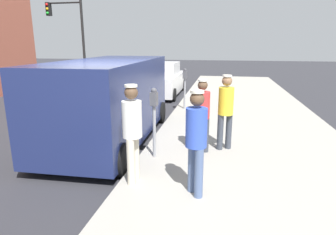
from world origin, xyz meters
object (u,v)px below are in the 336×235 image
Objects in this scene: pedestrian_in_yellow at (226,107)px; parked_sedan_ahead at (162,80)px; pedestrian_in_red at (202,112)px; parking_meter_near at (154,111)px; parked_van at (110,98)px; traffic_light_corner at (70,28)px; pedestrian_in_blue at (196,137)px; pedestrian_in_white at (132,128)px; parking_meter_far at (185,82)px.

pedestrian_in_yellow is 0.39× the size of parked_sedan_ahead.
pedestrian_in_yellow is at bearing 32.08° from pedestrian_in_red.
pedestrian_in_red is at bearing -147.92° from pedestrian_in_yellow.
pedestrian_in_red is at bearing -72.04° from parked_sedan_ahead.
parking_meter_near is 0.35× the size of parked_sedan_ahead.
pedestrian_in_yellow is 0.33× the size of parked_van.
traffic_light_corner is (-9.23, 11.35, 2.42)m from pedestrian_in_red.
pedestrian_in_yellow is at bearing -68.03° from parked_sedan_ahead.
pedestrian_in_red is 0.61m from pedestrian_in_yellow.
pedestrian_in_red is 0.38× the size of parked_sedan_ahead.
pedestrian_in_yellow reaches higher than parked_sedan_ahead.
pedestrian_in_blue is at bearing -54.81° from parking_meter_near.
pedestrian_in_white is 15.55m from traffic_light_corner.
pedestrian_in_white is 0.34× the size of traffic_light_corner.
parking_meter_near is 0.87× the size of pedestrian_in_white.
pedestrian_in_blue is at bearing -55.03° from traffic_light_corner.
pedestrian_in_blue is 0.33× the size of parked_van.
traffic_light_corner is at bearing 122.05° from pedestrian_in_white.
parked_van reaches higher than pedestrian_in_white.
traffic_light_corner is (-6.59, 3.22, 2.77)m from parked_sedan_ahead.
traffic_light_corner is at bearing 124.94° from parking_meter_near.
parked_sedan_ahead is at bearing -26.02° from traffic_light_corner.
traffic_light_corner reaches higher than pedestrian_in_blue.
pedestrian_in_red is at bearing -77.66° from parking_meter_far.
parking_meter_far is at bearing -65.69° from parked_sedan_ahead.
parked_sedan_ahead is (-3.15, 7.81, -0.40)m from pedestrian_in_yellow.
pedestrian_in_blue is 10.41m from parked_sedan_ahead.
pedestrian_in_red reaches higher than parking_meter_far.
pedestrian_in_white is at bearing -57.95° from traffic_light_corner.
parked_van is (-1.41, 2.52, -0.00)m from pedestrian_in_white.
parking_meter_near is 1.68m from pedestrian_in_yellow.
parked_sedan_ahead is (-1.57, 9.81, -0.41)m from pedestrian_in_white.
parked_van is at bearing 139.09° from parking_meter_near.
pedestrian_in_yellow is 1.00× the size of pedestrian_in_blue.
pedestrian_in_red is 0.96× the size of pedestrian_in_blue.
parked_van reaches higher than parking_meter_near.
parking_meter_near and parking_meter_far have the same top height.
parked_sedan_ahead is (-0.16, 7.29, -0.41)m from parked_van.
parking_meter_near is 1.00× the size of parking_meter_far.
traffic_light_corner is at bearing 124.97° from pedestrian_in_blue.
pedestrian_in_yellow is 0.33× the size of traffic_light_corner.
parked_sedan_ahead is (-2.69, 10.05, -0.39)m from pedestrian_in_blue.
parking_meter_near is 8.76m from parked_sedan_ahead.
traffic_light_corner is at bearing 129.11° from pedestrian_in_red.
parked_van is (-1.50, -3.62, -0.03)m from parking_meter_far.
parking_meter_far is 4.56m from pedestrian_in_red.
parked_van is at bearing 161.29° from pedestrian_in_red.
pedestrian_in_red reaches higher than parking_meter_near.
pedestrian_in_blue is (1.03, -6.38, -0.04)m from parking_meter_far.
pedestrian_in_red is (0.97, -4.46, -0.08)m from parking_meter_far.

